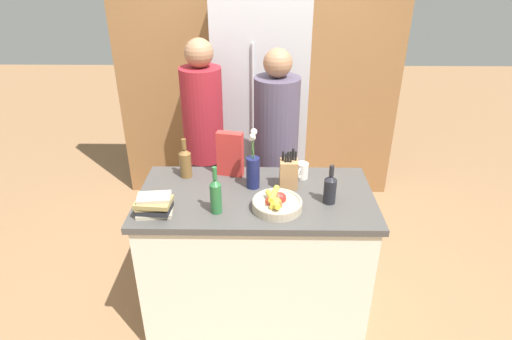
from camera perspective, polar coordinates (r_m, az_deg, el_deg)
ground_plane at (r=3.17m, az=-0.02°, el=-17.94°), size 14.00×14.00×0.00m
kitchen_island at (r=2.85m, az=-0.03°, el=-11.33°), size 1.42×0.73×0.93m
back_wall_wood at (r=4.03m, az=0.33°, el=13.78°), size 2.62×0.12×2.60m
refrigerator at (r=3.77m, az=0.56°, el=7.87°), size 0.76×0.62×1.98m
fruit_bowl at (r=2.43m, az=2.78°, el=-4.42°), size 0.29×0.29×0.11m
knife_block at (r=2.63m, az=4.39°, el=-0.46°), size 0.11×0.09×0.26m
flower_vase at (r=2.61m, az=-0.41°, el=0.18°), size 0.08×0.08×0.39m
cereal_box at (r=2.75m, az=-3.47°, el=2.14°), size 0.18×0.09×0.30m
coffee_mug at (r=2.76m, az=6.15°, el=-0.10°), size 0.08×0.11×0.10m
book_stack at (r=2.45m, az=-13.45°, el=-4.62°), size 0.21×0.16×0.11m
bottle_oil at (r=2.38m, az=-5.39°, el=-3.31°), size 0.07×0.07×0.28m
bottle_vinegar at (r=2.50m, az=9.85°, el=-2.40°), size 0.07×0.07×0.24m
bottle_wine at (r=2.78m, az=-9.40°, el=1.07°), size 0.08×0.08×0.26m
person_at_sink at (r=3.23m, az=-6.94°, el=4.09°), size 0.30×0.30×1.72m
person_in_blue at (r=3.12m, az=2.65°, el=2.74°), size 0.32×0.32×1.68m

